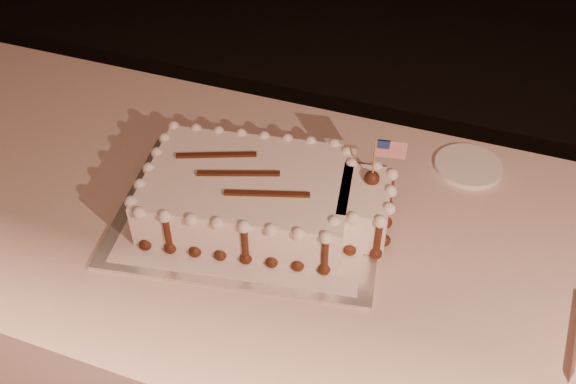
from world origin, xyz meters
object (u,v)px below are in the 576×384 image
(cake_board, at_px, (250,213))
(sheet_cake, at_px, (263,196))
(side_plate, at_px, (468,166))
(banquet_table, at_px, (356,360))

(cake_board, relative_size, sheet_cake, 1.03)
(cake_board, bearing_deg, side_plate, 27.67)
(cake_board, relative_size, side_plate, 3.58)
(banquet_table, relative_size, sheet_cake, 4.80)
(cake_board, distance_m, side_plate, 0.48)
(sheet_cake, distance_m, side_plate, 0.46)
(banquet_table, xyz_separation_m, cake_board, (-0.25, 0.00, 0.38))
(side_plate, bearing_deg, banquet_table, -115.04)
(banquet_table, distance_m, side_plate, 0.50)
(cake_board, xyz_separation_m, sheet_cake, (0.03, 0.00, 0.05))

